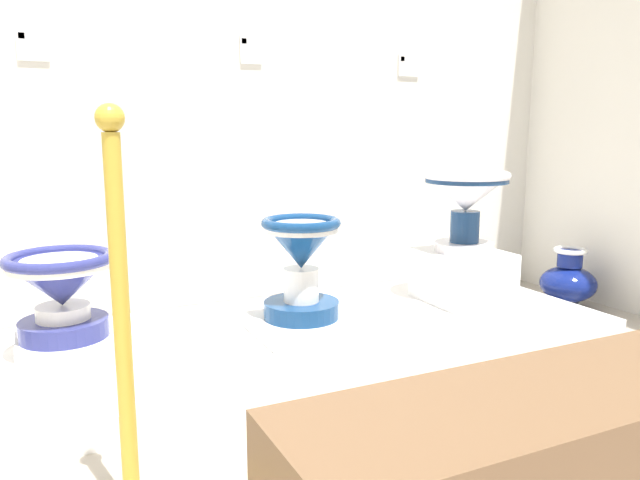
{
  "coord_description": "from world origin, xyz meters",
  "views": [
    {
      "loc": [
        0.76,
        0.35,
        0.93
      ],
      "look_at": [
        1.87,
        2.66,
        0.47
      ],
      "focal_mm": 34.91,
      "sensor_mm": 36.0,
      "label": 1
    }
  ],
  "objects_px": {
    "plinth_block_leftmost": "(66,347)",
    "info_placard_first": "(32,45)",
    "antique_toilet_slender_white": "(301,257)",
    "info_placard_second": "(251,50)",
    "antique_toilet_leftmost": "(61,285)",
    "museum_bench": "(536,479)",
    "stanchion_post_near_left": "(127,400)",
    "info_placard_third": "(408,66)",
    "antique_toilet_broad_patterned": "(466,195)",
    "decorative_vase_companion": "(568,281)",
    "plinth_block_slender_white": "(302,326)",
    "plinth_block_broad_patterned": "(463,276)"
  },
  "relations": [
    {
      "from": "plinth_block_leftmost",
      "to": "info_placard_first",
      "type": "xyz_separation_m",
      "value": [
        -0.02,
        0.48,
        1.12
      ]
    },
    {
      "from": "antique_toilet_slender_white",
      "to": "info_placard_second",
      "type": "distance_m",
      "value": 1.07
    },
    {
      "from": "antique_toilet_leftmost",
      "to": "museum_bench",
      "type": "distance_m",
      "value": 1.71
    },
    {
      "from": "antique_toilet_leftmost",
      "to": "antique_toilet_slender_white",
      "type": "bearing_deg",
      "value": -8.62
    },
    {
      "from": "stanchion_post_near_left",
      "to": "info_placard_third",
      "type": "bearing_deg",
      "value": 39.98
    },
    {
      "from": "antique_toilet_leftmost",
      "to": "info_placard_first",
      "type": "relative_size",
      "value": 3.18
    },
    {
      "from": "antique_toilet_leftmost",
      "to": "info_placard_second",
      "type": "distance_m",
      "value": 1.38
    },
    {
      "from": "antique_toilet_broad_patterned",
      "to": "info_placard_second",
      "type": "relative_size",
      "value": 3.21
    },
    {
      "from": "antique_toilet_leftmost",
      "to": "decorative_vase_companion",
      "type": "xyz_separation_m",
      "value": [
        2.45,
        -0.07,
        -0.24
      ]
    },
    {
      "from": "plinth_block_slender_white",
      "to": "info_placard_first",
      "type": "relative_size",
      "value": 3.11
    },
    {
      "from": "plinth_block_broad_patterned",
      "to": "museum_bench",
      "type": "height_order",
      "value": "museum_bench"
    },
    {
      "from": "plinth_block_broad_patterned",
      "to": "plinth_block_leftmost",
      "type": "bearing_deg",
      "value": 179.75
    },
    {
      "from": "antique_toilet_slender_white",
      "to": "stanchion_post_near_left",
      "type": "relative_size",
      "value": 0.42
    },
    {
      "from": "decorative_vase_companion",
      "to": "antique_toilet_broad_patterned",
      "type": "bearing_deg",
      "value": 174.59
    },
    {
      "from": "info_placard_first",
      "to": "info_placard_second",
      "type": "xyz_separation_m",
      "value": [
        0.93,
        -0.0,
        0.03
      ]
    },
    {
      "from": "antique_toilet_leftmost",
      "to": "antique_toilet_broad_patterned",
      "type": "xyz_separation_m",
      "value": [
        1.81,
        -0.01,
        0.24
      ]
    },
    {
      "from": "antique_toilet_leftmost",
      "to": "info_placard_first",
      "type": "bearing_deg",
      "value": 92.19
    },
    {
      "from": "decorative_vase_companion",
      "to": "plinth_block_leftmost",
      "type": "bearing_deg",
      "value": 178.39
    },
    {
      "from": "plinth_block_slender_white",
      "to": "plinth_block_broad_patterned",
      "type": "relative_size",
      "value": 0.95
    },
    {
      "from": "museum_bench",
      "to": "info_placard_third",
      "type": "bearing_deg",
      "value": 64.09
    },
    {
      "from": "antique_toilet_leftmost",
      "to": "info_placard_second",
      "type": "xyz_separation_m",
      "value": [
        0.91,
        0.48,
        0.92
      ]
    },
    {
      "from": "antique_toilet_leftmost",
      "to": "plinth_block_slender_white",
      "type": "relative_size",
      "value": 1.02
    },
    {
      "from": "info_placard_second",
      "to": "plinth_block_broad_patterned",
      "type": "bearing_deg",
      "value": -28.7
    },
    {
      "from": "antique_toilet_broad_patterned",
      "to": "info_placard_first",
      "type": "relative_size",
      "value": 3.37
    },
    {
      "from": "plinth_block_leftmost",
      "to": "plinth_block_slender_white",
      "type": "height_order",
      "value": "plinth_block_leftmost"
    },
    {
      "from": "museum_bench",
      "to": "plinth_block_leftmost",
      "type": "bearing_deg",
      "value": 119.4
    },
    {
      "from": "info_placard_first",
      "to": "info_placard_third",
      "type": "height_order",
      "value": "info_placard_first"
    },
    {
      "from": "plinth_block_slender_white",
      "to": "decorative_vase_companion",
      "type": "relative_size",
      "value": 1.2
    },
    {
      "from": "info_placard_first",
      "to": "decorative_vase_companion",
      "type": "distance_m",
      "value": 2.77
    },
    {
      "from": "info_placard_first",
      "to": "antique_toilet_slender_white",
      "type": "bearing_deg",
      "value": -34.24
    },
    {
      "from": "antique_toilet_leftmost",
      "to": "stanchion_post_near_left",
      "type": "xyz_separation_m",
      "value": [
        0.08,
        -0.95,
        -0.07
      ]
    },
    {
      "from": "info_placard_third",
      "to": "museum_bench",
      "type": "distance_m",
      "value": 2.42
    },
    {
      "from": "antique_toilet_broad_patterned",
      "to": "plinth_block_slender_white",
      "type": "bearing_deg",
      "value": -172.13
    },
    {
      "from": "antique_toilet_slender_white",
      "to": "info_placard_second",
      "type": "height_order",
      "value": "info_placard_second"
    },
    {
      "from": "info_placard_third",
      "to": "decorative_vase_companion",
      "type": "bearing_deg",
      "value": -39.55
    },
    {
      "from": "plinth_block_leftmost",
      "to": "plinth_block_slender_white",
      "type": "bearing_deg",
      "value": -8.62
    },
    {
      "from": "antique_toilet_broad_patterned",
      "to": "info_placard_second",
      "type": "distance_m",
      "value": 1.22
    },
    {
      "from": "stanchion_post_near_left",
      "to": "info_placard_second",
      "type": "bearing_deg",
      "value": 59.88
    },
    {
      "from": "decorative_vase_companion",
      "to": "stanchion_post_near_left",
      "type": "xyz_separation_m",
      "value": [
        -2.37,
        -0.88,
        0.17
      ]
    },
    {
      "from": "antique_toilet_broad_patterned",
      "to": "decorative_vase_companion",
      "type": "height_order",
      "value": "antique_toilet_broad_patterned"
    },
    {
      "from": "plinth_block_leftmost",
      "to": "antique_toilet_slender_white",
      "type": "bearing_deg",
      "value": -8.62
    },
    {
      "from": "plinth_block_broad_patterned",
      "to": "info_placard_second",
      "type": "height_order",
      "value": "info_placard_second"
    },
    {
      "from": "plinth_block_broad_patterned",
      "to": "decorative_vase_companion",
      "type": "xyz_separation_m",
      "value": [
        0.65,
        -0.06,
        -0.08
      ]
    },
    {
      "from": "plinth_block_broad_patterned",
      "to": "info_placard_second",
      "type": "distance_m",
      "value": 1.48
    },
    {
      "from": "antique_toilet_broad_patterned",
      "to": "info_placard_first",
      "type": "xyz_separation_m",
      "value": [
        -1.82,
        0.49,
        0.64
      ]
    },
    {
      "from": "plinth_block_leftmost",
      "to": "info_placard_second",
      "type": "relative_size",
      "value": 2.63
    },
    {
      "from": "antique_toilet_slender_white",
      "to": "decorative_vase_companion",
      "type": "bearing_deg",
      "value": 2.4
    },
    {
      "from": "decorative_vase_companion",
      "to": "museum_bench",
      "type": "relative_size",
      "value": 0.27
    },
    {
      "from": "info_placard_first",
      "to": "stanchion_post_near_left",
      "type": "height_order",
      "value": "info_placard_first"
    },
    {
      "from": "info_placard_third",
      "to": "decorative_vase_companion",
      "type": "height_order",
      "value": "info_placard_third"
    }
  ]
}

